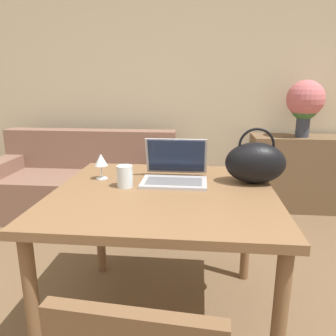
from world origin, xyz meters
The scene contains 9 objects.
wall_back centered at (0.00, 2.95, 1.35)m, with size 10.00×0.06×2.70m.
dining_table centered at (-0.09, 0.84, 0.68)m, with size 1.12×1.05×0.78m.
couch centered at (-1.07, 2.33, 0.29)m, with size 1.80×0.78×0.82m.
sideboard centered at (1.18, 2.67, 0.39)m, with size 1.12×0.40×0.77m.
laptop centered at (-0.05, 1.03, 0.84)m, with size 0.35×0.30×0.23m.
drinking_glass centered at (-0.30, 0.89, 0.83)m, with size 0.08×0.08×0.11m.
wine_glass centered at (-0.47, 1.01, 0.88)m, with size 0.07×0.07×0.15m.
handbag centered at (0.38, 1.02, 0.89)m, with size 0.32×0.20×0.30m.
flower_vase centered at (1.09, 2.63, 1.11)m, with size 0.36×0.36×0.55m.
Camera 1 is at (0.08, -0.73, 1.32)m, focal length 35.00 mm.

